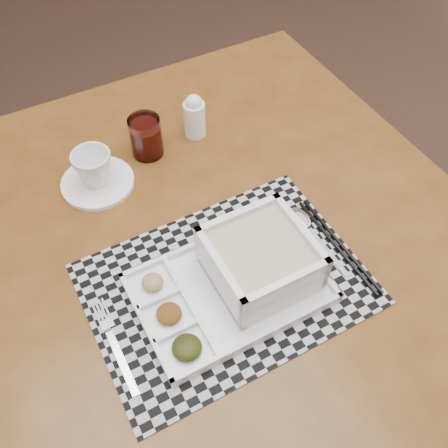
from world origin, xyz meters
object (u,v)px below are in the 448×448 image
(cup, at_px, (94,168))
(creamer_bottle, at_px, (194,116))
(dining_table, at_px, (197,269))
(serving_tray, at_px, (250,270))
(juice_glass, at_px, (146,138))

(cup, bearing_deg, creamer_bottle, 0.49)
(dining_table, bearing_deg, serving_tray, -64.26)
(serving_tray, distance_m, cup, 0.39)
(serving_tray, xyz_separation_m, creamer_bottle, (0.06, 0.40, 0.01))
(dining_table, bearing_deg, cup, 118.65)
(cup, bearing_deg, dining_table, -75.17)
(creamer_bottle, bearing_deg, cup, -165.69)
(serving_tray, bearing_deg, cup, 117.67)
(serving_tray, bearing_deg, dining_table, 115.74)
(juice_glass, xyz_separation_m, creamer_bottle, (0.12, 0.02, 0.01))
(juice_glass, bearing_deg, cup, -159.69)
(serving_tray, height_order, creamer_bottle, creamer_bottle)
(dining_table, distance_m, juice_glass, 0.30)
(cup, bearing_deg, serving_tray, -76.14)
(creamer_bottle, bearing_deg, serving_tray, -99.07)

